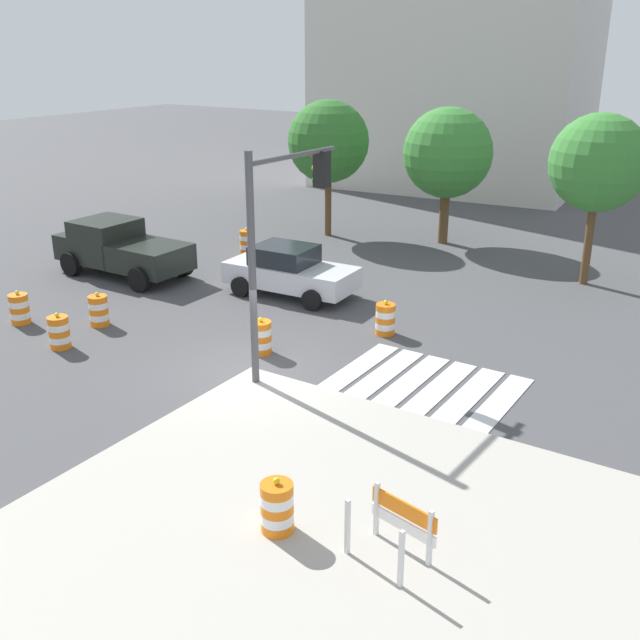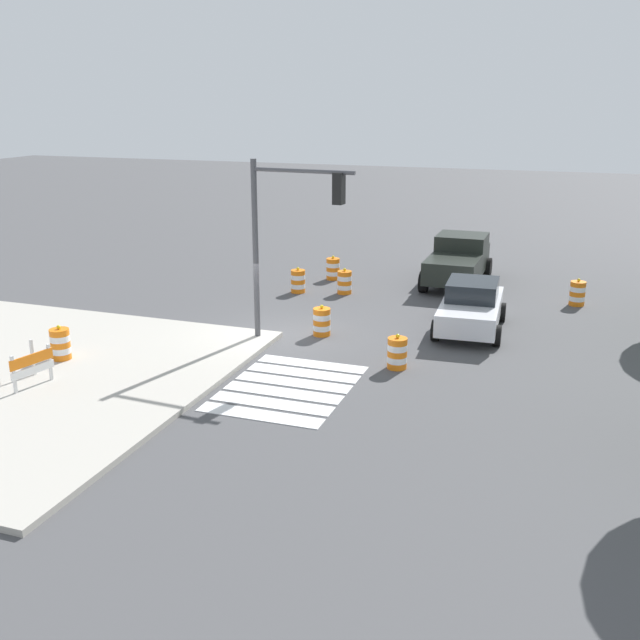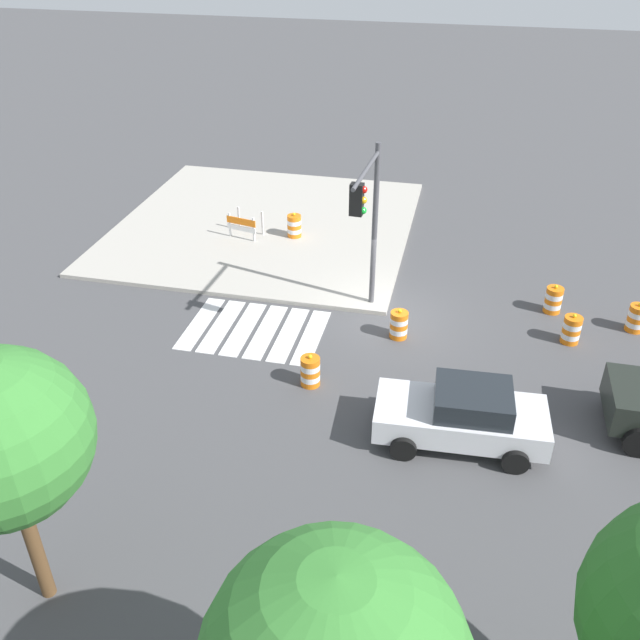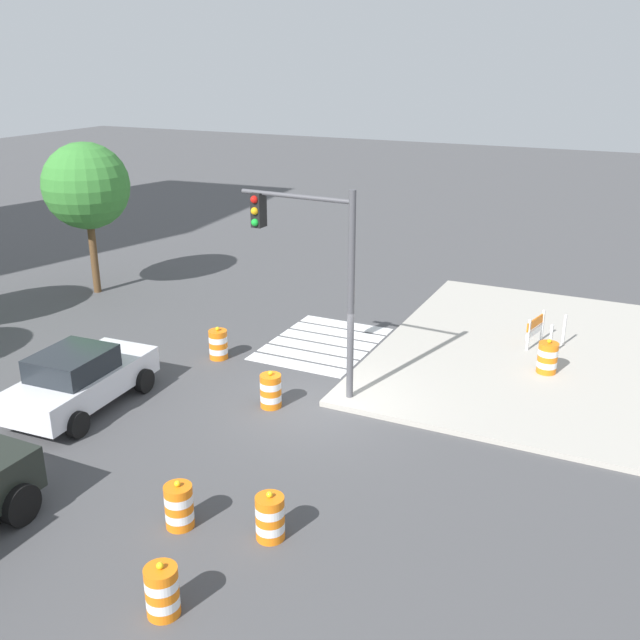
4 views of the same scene
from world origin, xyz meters
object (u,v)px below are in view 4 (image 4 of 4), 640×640
Objects in this scene: sports_car at (79,379)px; traffic_light_pole at (311,254)px; construction_barricade at (540,329)px; street_tree_streetside_mid at (86,186)px; traffic_barrel_on_sidewalk at (547,358)px; traffic_barrel_far_curb at (179,506)px; traffic_barrel_lane_center at (271,391)px; traffic_barrel_near_corner at (218,344)px; traffic_barrel_median_near at (270,517)px; traffic_barrel_median_far at (162,591)px.

traffic_light_pole is at bearing -56.30° from sports_car.
construction_barricade is 16.95m from street_tree_streetside_mid.
construction_barricade is at bearing 15.49° from traffic_barrel_on_sidewalk.
traffic_barrel_far_curb is 7.34m from traffic_light_pole.
street_tree_streetside_mid reaches higher than sports_car.
construction_barricade reaches higher than traffic_barrel_lane_center.
traffic_light_pole is (-0.94, -3.62, 3.46)m from traffic_barrel_near_corner.
street_tree_streetside_mid is at bearing 87.81° from traffic_barrel_on_sidewalk.
traffic_barrel_lane_center is 3.71m from traffic_light_pole.
construction_barricade reaches higher than traffic_barrel_near_corner.
sports_car is at bearing -140.51° from street_tree_streetside_mid.
traffic_barrel_near_corner is at bearing 107.32° from traffic_barrel_on_sidewalk.
traffic_barrel_median_near is at bearing -140.73° from traffic_barrel_near_corner.
traffic_barrel_median_far is (-9.48, -5.08, 0.00)m from traffic_barrel_near_corner.
sports_car is at bearing 51.54° from traffic_barrel_median_far.
traffic_light_pole reaches higher than traffic_barrel_lane_center.
sports_car is 4.55m from traffic_barrel_near_corner.
traffic_barrel_median_far is at bearing -151.80° from traffic_barrel_near_corner.
sports_car is at bearing 123.70° from traffic_light_pole.
traffic_light_pole is at bearing 18.97° from traffic_barrel_median_near.
traffic_barrel_near_corner is at bearing 119.10° from construction_barricade.
sports_car is 4.30× the size of traffic_barrel_lane_center.
traffic_barrel_lane_center is 8.98m from construction_barricade.
street_tree_streetside_mid is at bearing 62.53° from traffic_barrel_lane_center.
traffic_barrel_on_sidewalk is at bearing -92.19° from street_tree_streetside_mid.
traffic_barrel_median_far is 1.00× the size of traffic_barrel_lane_center.
traffic_barrel_near_corner is 9.00m from traffic_barrel_median_near.
traffic_barrel_median_far is at bearing 161.50° from traffic_barrel_on_sidewalk.
traffic_barrel_lane_center is (5.27, 0.90, 0.00)m from traffic_barrel_far_curb.
traffic_barrel_lane_center is at bearing -63.95° from sports_car.
street_tree_streetside_mid is at bearing 47.19° from traffic_barrel_far_curb.
sports_car is 6.19m from traffic_barrel_far_curb.
traffic_barrel_near_corner is at bearing -114.10° from street_tree_streetside_mid.
street_tree_streetside_mid is (5.66, 10.90, 3.66)m from traffic_barrel_lane_center.
traffic_barrel_lane_center is 0.18× the size of street_tree_streetside_mid.
construction_barricade is at bearing -47.87° from sports_car.
traffic_barrel_on_sidewalk is (10.28, -5.30, 0.15)m from traffic_barrel_far_curb.
street_tree_streetside_mid reaches higher than traffic_barrel_near_corner.
traffic_barrel_near_corner and traffic_barrel_far_curb have the same top height.
traffic_barrel_far_curb is (-0.44, 1.78, 0.00)m from traffic_barrel_median_near.
traffic_light_pole is at bearing -104.54° from traffic_barrel_near_corner.
traffic_barrel_far_curb is 0.74× the size of construction_barricade.
traffic_barrel_lane_center is 7.98m from traffic_barrel_on_sidewalk.
traffic_barrel_far_curb is 13.13m from construction_barricade.
traffic_barrel_median_far is at bearing -170.30° from traffic_light_pole.
traffic_barrel_lane_center is at bearing 15.75° from traffic_barrel_median_far.
traffic_barrel_far_curb is at bearing 158.74° from construction_barricade.
sports_car reaches higher than traffic_barrel_on_sidewalk.
traffic_barrel_on_sidewalk is at bearing -51.07° from traffic_barrel_lane_center.
traffic_barrel_near_corner and traffic_barrel_median_far have the same top height.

